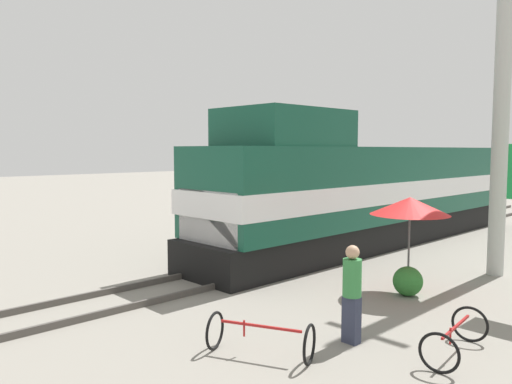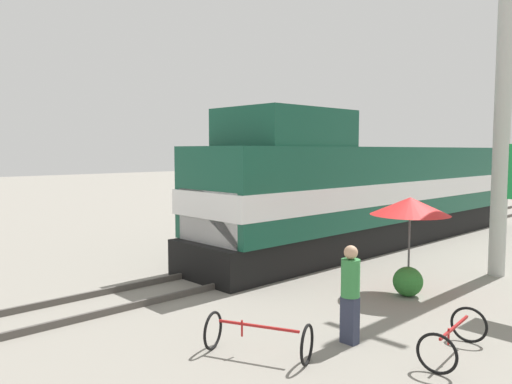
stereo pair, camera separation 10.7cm
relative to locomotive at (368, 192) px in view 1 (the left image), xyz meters
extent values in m
plane|color=gray|center=(0.00, -4.53, -1.97)|extent=(120.00, 120.00, 0.00)
cube|color=#4C4742|center=(-0.72, -4.53, -1.89)|extent=(0.08, 42.27, 0.15)
cube|color=#4C4742|center=(0.72, -4.53, -1.89)|extent=(0.08, 42.27, 0.15)
cube|color=black|center=(0.00, 0.52, -1.47)|extent=(2.68, 16.76, 1.00)
cube|color=#144C38|center=(0.00, 0.52, 0.34)|extent=(2.91, 16.09, 2.60)
cube|color=white|center=(0.00, 0.52, 0.08)|extent=(2.95, 16.26, 0.70)
cube|color=white|center=(0.00, -6.36, -0.25)|extent=(2.48, 2.35, 1.43)
cube|color=#144C38|center=(0.00, -4.51, 2.19)|extent=(2.74, 3.69, 1.11)
cylinder|color=#B2B2AD|center=(5.04, -1.21, 3.67)|extent=(0.44, 0.44, 11.27)
cylinder|color=#4C4C4C|center=(4.21, -4.55, -0.84)|extent=(0.05, 0.05, 2.25)
cone|color=red|center=(4.21, -4.55, 0.17)|extent=(1.92, 1.92, 0.43)
sphere|color=#2D722D|center=(4.37, -4.85, -1.61)|extent=(0.71, 0.71, 0.71)
cube|color=#2D3347|center=(5.17, -8.28, -1.54)|extent=(0.30, 0.20, 0.86)
cylinder|color=#337F3F|center=(5.17, -8.28, -0.76)|extent=(0.34, 0.34, 0.68)
sphere|color=tan|center=(5.17, -8.28, -0.30)|extent=(0.25, 0.25, 0.25)
torus|color=black|center=(6.85, -8.33, -1.64)|extent=(0.66, 0.14, 0.66)
torus|color=black|center=(6.64, -6.68, -1.64)|extent=(0.66, 0.14, 0.66)
cube|color=#A51919|center=(6.74, -7.51, -1.45)|extent=(0.22, 1.41, 0.04)
cylinder|color=#A51919|center=(6.78, -7.79, -1.52)|extent=(0.04, 0.04, 0.27)
torus|color=black|center=(3.68, -10.25, -1.63)|extent=(0.33, 0.64, 0.68)
torus|color=black|center=(5.24, -9.54, -1.63)|extent=(0.33, 0.64, 0.68)
cube|color=#A51919|center=(4.46, -9.90, -1.43)|extent=(1.34, 0.64, 0.04)
cylinder|color=#A51919|center=(4.19, -10.02, -1.51)|extent=(0.04, 0.04, 0.28)
camera|label=1|loc=(10.31, -15.63, 1.52)|focal=35.00mm
camera|label=2|loc=(10.38, -15.55, 1.52)|focal=35.00mm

